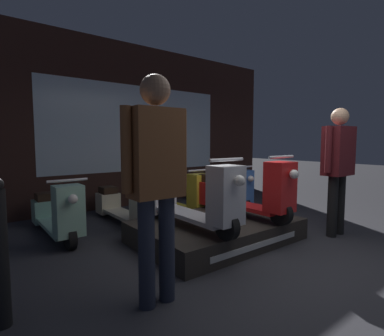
# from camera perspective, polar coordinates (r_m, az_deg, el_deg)

# --- Properties ---
(ground_plane) EXTENTS (30.00, 30.00, 0.00)m
(ground_plane) POSITION_cam_1_polar(r_m,az_deg,el_deg) (3.68, 18.35, -15.72)
(ground_plane) COLOR #2D2D33
(shop_wall_back) EXTENTS (6.94, 0.09, 3.20)m
(shop_wall_back) POSITION_cam_1_polar(r_m,az_deg,el_deg) (6.23, -10.27, 7.84)
(shop_wall_back) COLOR #331E19
(shop_wall_back) RESTS_ON ground_plane
(display_platform) EXTENTS (2.03, 1.39, 0.27)m
(display_platform) POSITION_cam_1_polar(r_m,az_deg,el_deg) (4.01, 4.61, -11.70)
(display_platform) COLOR #2D2823
(display_platform) RESTS_ON ground_plane
(scooter_display_left) EXTENTS (0.46, 1.70, 0.85)m
(scooter_display_left) POSITION_cam_1_polar(r_m,az_deg,el_deg) (3.57, -0.21, -6.22)
(scooter_display_left) COLOR black
(scooter_display_left) RESTS_ON display_platform
(scooter_display_right) EXTENTS (0.46, 1.70, 0.85)m
(scooter_display_right) POSITION_cam_1_polar(r_m,az_deg,el_deg) (4.18, 9.79, -4.62)
(scooter_display_right) COLOR black
(scooter_display_right) RESTS_ON display_platform
(scooter_backrow_0) EXTENTS (0.46, 1.70, 0.85)m
(scooter_backrow_0) POSITION_cam_1_polar(r_m,az_deg,el_deg) (4.48, -24.40, -7.92)
(scooter_backrow_0) COLOR black
(scooter_backrow_0) RESTS_ON ground_plane
(scooter_backrow_1) EXTENTS (0.46, 1.70, 0.85)m
(scooter_backrow_1) POSITION_cam_1_polar(r_m,az_deg,el_deg) (4.80, -12.56, -6.72)
(scooter_backrow_1) COLOR black
(scooter_backrow_1) RESTS_ON ground_plane
(scooter_backrow_2) EXTENTS (0.46, 1.70, 0.85)m
(scooter_backrow_2) POSITION_cam_1_polar(r_m,az_deg,el_deg) (5.29, -2.63, -5.49)
(scooter_backrow_2) COLOR black
(scooter_backrow_2) RESTS_ON ground_plane
(scooter_backrow_3) EXTENTS (0.46, 1.70, 0.85)m
(scooter_backrow_3) POSITION_cam_1_polar(r_m,az_deg,el_deg) (5.92, 5.38, -4.38)
(scooter_backrow_3) COLOR black
(scooter_backrow_3) RESTS_ON ground_plane
(person_left_browsing) EXTENTS (0.57, 0.23, 1.80)m
(person_left_browsing) POSITION_cam_1_polar(r_m,az_deg,el_deg) (2.32, -6.86, -0.64)
(person_left_browsing) COLOR #232838
(person_left_browsing) RESTS_ON ground_plane
(person_right_browsing) EXTENTS (0.61, 0.25, 1.74)m
(person_right_browsing) POSITION_cam_1_polar(r_m,az_deg,el_deg) (4.51, 26.06, 1.35)
(person_right_browsing) COLOR black
(person_right_browsing) RESTS_ON ground_plane
(street_bollard) EXTENTS (0.11, 0.11, 1.05)m
(street_bollard) POSITION_cam_1_polar(r_m,az_deg,el_deg) (2.51, -32.79, -13.55)
(street_bollard) COLOR black
(street_bollard) RESTS_ON ground_plane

